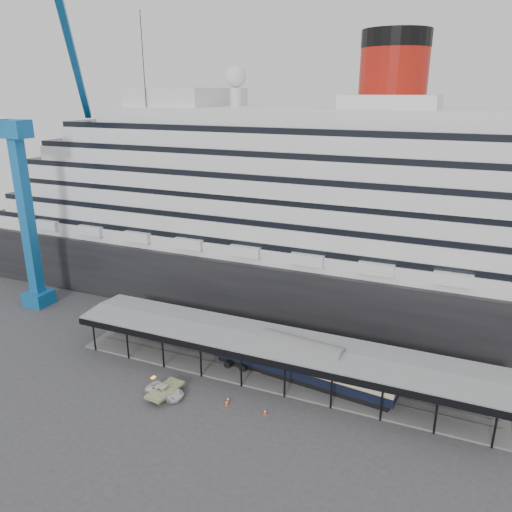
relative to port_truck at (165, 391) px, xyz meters
name	(u,v)px	position (x,y,z in m)	size (l,w,h in m)	color
ground	(260,395)	(10.55, 4.71, -0.68)	(200.00, 200.00, 0.00)	#39393B
cruise_ship	(335,199)	(10.60, 36.71, 17.67)	(130.00, 30.00, 43.90)	black
platform_canopy	(275,359)	(10.55, 9.71, 1.68)	(56.00, 9.18, 5.30)	slate
crane_blue	(30,191)	(-34.56, 15.33, 19.28)	(22.63, 19.19, 47.60)	#1665AA
port_truck	(165,391)	(0.00, 0.00, 0.00)	(2.26, 4.90, 1.36)	silver
pullman_carriage	(301,361)	(14.09, 9.71, 2.23)	(24.84, 5.97, 24.19)	black
traffic_cone_left	(227,403)	(7.79, 1.19, -0.33)	(0.46, 0.46, 0.70)	#E6540C
traffic_cone_mid	(228,400)	(7.60, 1.91, -0.34)	(0.39, 0.39, 0.68)	#D5450B
traffic_cone_right	(265,412)	(12.63, 1.40, -0.32)	(0.41, 0.41, 0.72)	#F3420D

